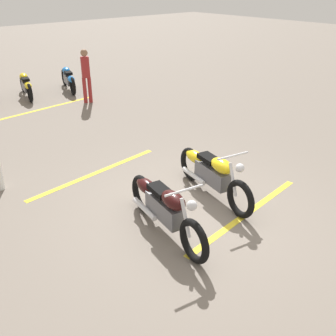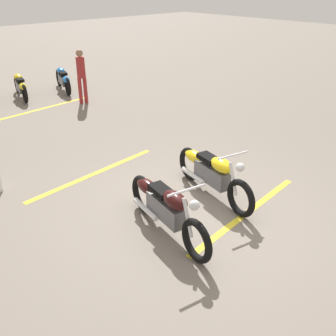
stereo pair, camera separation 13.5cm
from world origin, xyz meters
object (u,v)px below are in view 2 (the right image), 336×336
at_px(motorcycle_row_far_left, 63,79).
at_px(motorcycle_row_left, 21,86).
at_px(motorcycle_dark_foreground, 165,207).
at_px(bystander_near_row, 81,74).
at_px(motorcycle_bright_foreground, 211,172).

bearing_deg(motorcycle_row_far_left, motorcycle_row_left, 100.96).
xyz_separation_m(motorcycle_dark_foreground, bystander_near_row, (7.03, -2.88, 0.48)).
bearing_deg(motorcycle_dark_foreground, motorcycle_row_far_left, 170.79).
bearing_deg(motorcycle_row_far_left, bystander_near_row, -171.86).
xyz_separation_m(motorcycle_bright_foreground, motorcycle_dark_foreground, (-0.31, 1.43, 0.00)).
distance_m(motorcycle_row_far_left, motorcycle_row_left, 1.50).
bearing_deg(motorcycle_row_far_left, motorcycle_dark_foreground, 177.42).
xyz_separation_m(motorcycle_bright_foreground, motorcycle_row_left, (8.63, -0.24, -0.05)).
relative_size(motorcycle_row_far_left, bystander_near_row, 1.19).
height_order(motorcycle_dark_foreground, bystander_near_row, bystander_near_row).
bearing_deg(motorcycle_row_left, bystander_near_row, -133.11).
distance_m(motorcycle_row_left, bystander_near_row, 2.31).
distance_m(motorcycle_dark_foreground, bystander_near_row, 7.62).
xyz_separation_m(motorcycle_row_far_left, motorcycle_row_left, (0.16, 1.49, -0.01)).
bearing_deg(motorcycle_row_left, motorcycle_dark_foreground, -176.26).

